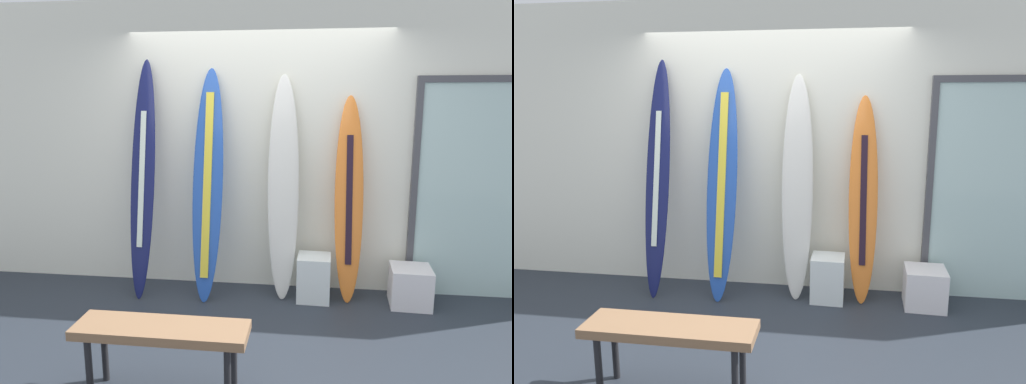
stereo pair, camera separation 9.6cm
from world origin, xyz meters
The scene contains 10 objects.
ground centered at (0.00, 0.00, -0.02)m, with size 8.00×8.00×0.04m, color #252B34.
wall_back centered at (0.00, 1.30, 1.40)m, with size 7.20×0.20×2.80m, color white.
surfboard_navy centered at (-1.07, 0.91, 1.12)m, with size 0.25×0.53×2.25m.
surfboard_cobalt centered at (-0.44, 0.91, 1.07)m, with size 0.30×0.52×2.16m.
surfboard_ivory centered at (0.26, 1.00, 1.05)m, with size 0.31×0.39×2.10m.
surfboard_sunset centered at (0.87, 0.99, 0.96)m, with size 0.28×0.38×1.91m.
display_block_left centered at (1.44, 0.89, 0.18)m, with size 0.38×0.38×0.36m.
display_block_center centered at (0.56, 0.91, 0.21)m, with size 0.32×0.32×0.43m.
glass_door centered at (2.01, 1.18, 1.07)m, with size 1.12×0.06×2.08m.
bench centered at (-0.38, -0.69, 0.42)m, with size 1.10×0.31×0.48m.
Camera 1 is at (0.55, -3.27, 1.86)m, focal length 32.57 mm.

